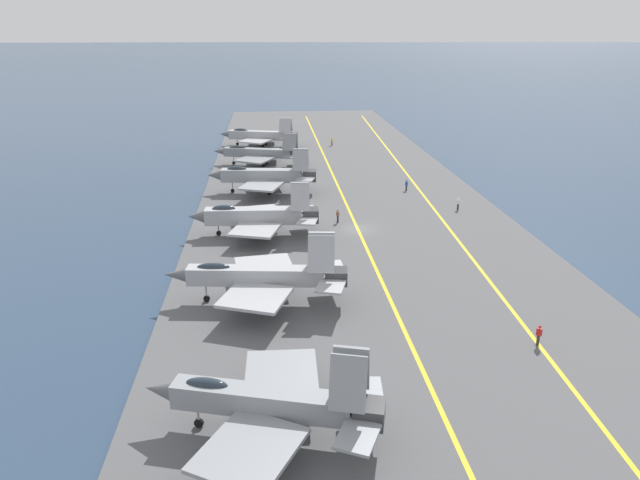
{
  "coord_description": "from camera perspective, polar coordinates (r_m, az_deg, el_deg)",
  "views": [
    {
      "loc": [
        -67.34,
        10.9,
        24.37
      ],
      "look_at": [
        -10.13,
        5.73,
        2.9
      ],
      "focal_mm": 32.0,
      "sensor_mm": 36.0,
      "label": 1
    }
  ],
  "objects": [
    {
      "name": "crew_blue_vest",
      "position": [
        90.32,
        8.64,
        5.49
      ],
      "size": [
        0.46,
        0.41,
        1.73
      ],
      "color": "#232328",
      "rests_on": "carrier_deck"
    },
    {
      "name": "parked_jet_fifth",
      "position": [
        88.11,
        -5.65,
        6.45
      ],
      "size": [
        14.41,
        16.78,
        6.77
      ],
      "color": "#93999E",
      "rests_on": "carrier_deck"
    },
    {
      "name": "parked_jet_second",
      "position": [
        36.32,
        -5.24,
        -15.8
      ],
      "size": [
        13.86,
        15.27,
        6.66
      ],
      "color": "gray",
      "rests_on": "carrier_deck"
    },
    {
      "name": "crew_red_vest",
      "position": [
        49.29,
        21.04,
        -8.81
      ],
      "size": [
        0.46,
        0.42,
        1.79
      ],
      "color": "#383328",
      "rests_on": "carrier_deck"
    },
    {
      "name": "ground_plane",
      "position": [
        72.44,
        3.79,
        0.79
      ],
      "size": [
        2000.0,
        2000.0,
        0.0
      ],
      "primitive_type": "plane",
      "color": "#2D425B"
    },
    {
      "name": "carrier_deck",
      "position": [
        72.37,
        3.8,
        0.94
      ],
      "size": [
        217.96,
        42.29,
        0.4
      ],
      "primitive_type": "cube",
      "color": "#565659",
      "rests_on": "ground"
    },
    {
      "name": "crew_brown_vest",
      "position": [
        74.37,
        1.79,
        2.47
      ],
      "size": [
        0.46,
        0.42,
        1.76
      ],
      "color": "#232328",
      "rests_on": "carrier_deck"
    },
    {
      "name": "deck_stripe_foul_line",
      "position": [
        74.94,
        12.62,
        1.33
      ],
      "size": [
        195.96,
        9.56,
        0.01
      ],
      "primitive_type": "cube",
      "rotation": [
        0.0,
        0.0,
        -0.05
      ],
      "color": "yellow",
      "rests_on": "carrier_deck"
    },
    {
      "name": "parked_jet_third",
      "position": [
        52.45,
        -5.95,
        -3.55
      ],
      "size": [
        13.05,
        16.92,
        6.84
      ],
      "color": "#A8AAAF",
      "rests_on": "carrier_deck"
    },
    {
      "name": "deck_stripe_centerline",
      "position": [
        72.3,
        3.8,
        1.09
      ],
      "size": [
        196.16,
        0.36,
        0.01
      ],
      "primitive_type": "cube",
      "color": "yellow",
      "rests_on": "carrier_deck"
    },
    {
      "name": "parked_jet_seventh",
      "position": [
        124.6,
        -6.06,
        10.37
      ],
      "size": [
        12.79,
        17.16,
        6.04
      ],
      "color": "#A8AAAF",
      "rests_on": "carrier_deck"
    },
    {
      "name": "parked_jet_fourth",
      "position": [
        69.82,
        -6.41,
        2.43
      ],
      "size": [
        12.92,
        15.9,
        6.49
      ],
      "color": "#A8AAAF",
      "rests_on": "carrier_deck"
    },
    {
      "name": "crew_white_vest",
      "position": [
        81.98,
        13.66,
        3.61
      ],
      "size": [
        0.44,
        0.46,
        1.76
      ],
      "color": "#232328",
      "rests_on": "carrier_deck"
    },
    {
      "name": "crew_yellow_vest",
      "position": [
        124.72,
        1.2,
        9.87
      ],
      "size": [
        0.3,
        0.41,
        1.79
      ],
      "color": "#383328",
      "rests_on": "carrier_deck"
    },
    {
      "name": "parked_jet_sixth",
      "position": [
        106.41,
        -5.98,
        8.66
      ],
      "size": [
        13.19,
        17.1,
        6.05
      ],
      "color": "gray",
      "rests_on": "carrier_deck"
    }
  ]
}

